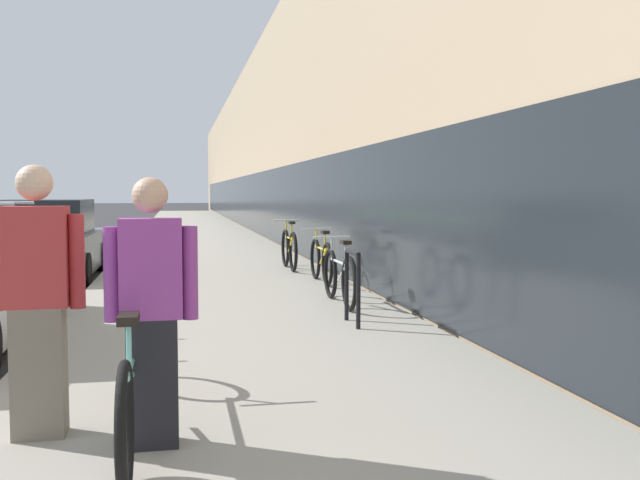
% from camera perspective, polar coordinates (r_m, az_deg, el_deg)
% --- Properties ---
extents(sidewalk_slab, '(4.22, 70.00, 0.14)m').
position_cam_1_polar(sidewalk_slab, '(24.64, -9.66, 0.12)').
color(sidewalk_slab, gray).
rests_on(sidewalk_slab, ground).
extents(storefront_facade, '(10.01, 70.00, 6.95)m').
position_cam_1_polar(storefront_facade, '(33.56, 2.24, 6.95)').
color(storefront_facade, tan).
rests_on(storefront_facade, ground).
extents(tandem_bicycle, '(0.52, 2.75, 0.84)m').
position_cam_1_polar(tandem_bicycle, '(4.75, -14.47, -10.10)').
color(tandem_bicycle, black).
rests_on(tandem_bicycle, sidewalk_slab).
extents(person_rider, '(0.54, 0.21, 1.59)m').
position_cam_1_polar(person_rider, '(4.31, -13.31, -5.64)').
color(person_rider, black).
rests_on(person_rider, sidewalk_slab).
extents(person_bystander, '(0.57, 0.22, 1.66)m').
position_cam_1_polar(person_bystander, '(4.68, -21.67, -4.56)').
color(person_bystander, '#756B5B').
rests_on(person_bystander, sidewalk_slab).
extents(bike_rack_hoop, '(0.05, 0.60, 0.84)m').
position_cam_1_polar(bike_rack_hoop, '(8.08, 2.60, -3.18)').
color(bike_rack_hoop, black).
rests_on(bike_rack_hoop, sidewalk_slab).
extents(cruiser_bike_nearest, '(0.52, 1.83, 0.89)m').
position_cam_1_polar(cruiser_bike_nearest, '(9.53, 1.56, -2.93)').
color(cruiser_bike_nearest, black).
rests_on(cruiser_bike_nearest, sidewalk_slab).
extents(cruiser_bike_middle, '(0.52, 1.71, 0.89)m').
position_cam_1_polar(cruiser_bike_middle, '(11.83, 0.10, -1.62)').
color(cruiser_bike_middle, black).
rests_on(cruiser_bike_middle, sidewalk_slab).
extents(cruiser_bike_farthest, '(0.52, 1.74, 0.96)m').
position_cam_1_polar(cruiser_bike_farthest, '(13.90, -2.48, -0.71)').
color(cruiser_bike_farthest, black).
rests_on(cruiser_bike_farthest, sidewalk_slab).
extents(vintage_roadster_curbside, '(1.91, 4.35, 1.50)m').
position_cam_1_polar(vintage_roadster_curbside, '(14.31, -21.14, -0.26)').
color(vintage_roadster_curbside, '#4C5156').
rests_on(vintage_roadster_curbside, ground).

